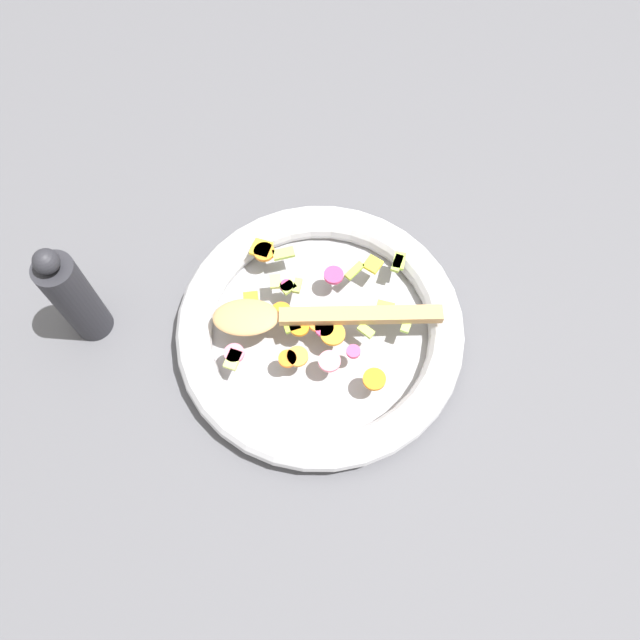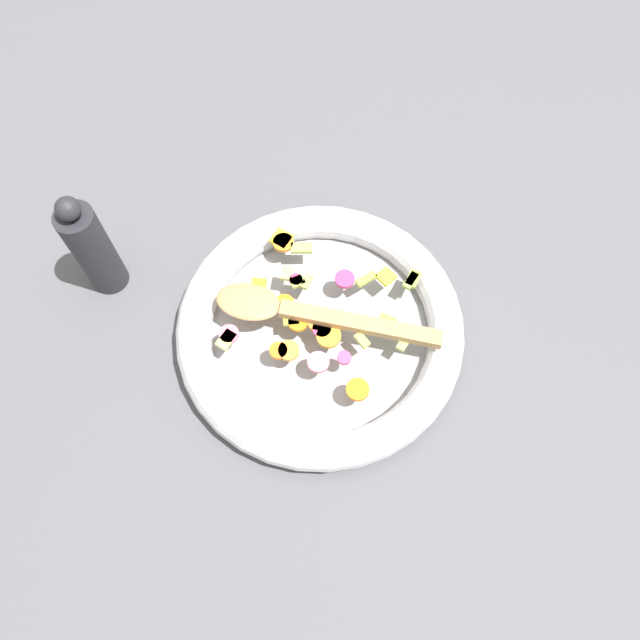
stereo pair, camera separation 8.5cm
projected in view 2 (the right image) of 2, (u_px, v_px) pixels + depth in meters
name	position (u px, v px, depth m)	size (l,w,h in m)	color
ground_plane	(320.00, 335.00, 0.90)	(4.00, 4.00, 0.00)	#4C4C51
skillet	(320.00, 328.00, 0.88)	(0.41, 0.41, 0.05)	gray
chopped_vegetables	(311.00, 311.00, 0.86)	(0.27, 0.27, 0.01)	orange
wooden_spoon	(303.00, 313.00, 0.84)	(0.19, 0.29, 0.01)	#A87F51
pepper_mill	(92.00, 248.00, 0.86)	(0.05, 0.05, 0.20)	#232328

